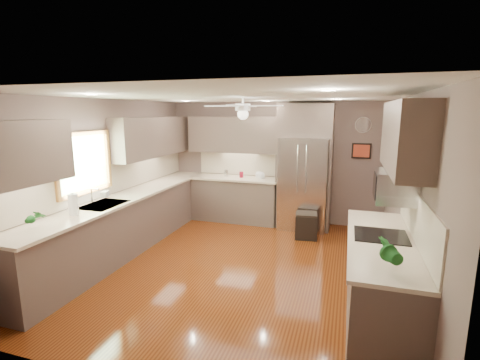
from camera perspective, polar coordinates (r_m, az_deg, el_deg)
The scene contains 26 objects.
floor at distance 5.41m, azimuth -0.52°, elevation -13.97°, with size 5.00×5.00×0.00m, color #461B09.
ceiling at distance 4.91m, azimuth -0.58°, elevation 13.53°, with size 5.00×5.00×0.00m, color white.
wall_back at distance 7.39m, azimuth 5.46°, elevation 2.93°, with size 4.50×4.50×0.00m, color #6C5852.
wall_front at distance 2.84m, azimuth -16.65°, elevation -10.90°, with size 4.50×4.50×0.00m, color #6C5852.
wall_left at distance 6.08m, azimuth -21.15°, elevation 0.47°, with size 5.00×5.00×0.00m, color #6C5852.
wall_right at distance 4.83m, azimuth 25.77°, elevation -2.48°, with size 5.00×5.00×0.00m, color #6C5852.
canister_b at distance 7.43m, azimuth -2.26°, elevation 1.14°, with size 0.09×0.09×0.14m, color silver.
canister_d at distance 7.30m, azimuth 0.22°, elevation 0.89°, with size 0.08×0.08×0.13m, color maroon.
soap_bottle at distance 5.83m, azimuth -21.14°, elevation -2.12°, with size 0.09×0.09×0.19m, color white.
potted_plant_left at distance 4.71m, azimuth -30.77°, elevation -5.26°, with size 0.16×0.11×0.30m, color #1A5B1F.
potted_plant_right at distance 3.30m, azimuth 23.38°, elevation -10.68°, with size 0.19×0.16×0.35m, color #1A5B1F.
bowl at distance 7.22m, azimuth 3.28°, elevation 0.50°, with size 0.23×0.23×0.06m, color beige.
left_run at distance 6.20m, azimuth -17.64°, elevation -6.40°, with size 0.65×4.70×1.45m.
back_run at distance 7.44m, azimuth -0.60°, elevation -2.98°, with size 1.85×0.65×1.45m.
uppers at distance 5.84m, azimuth -5.36°, elevation 6.91°, with size 4.50×4.70×0.95m.
window at distance 5.64m, azimuth -24.27°, elevation 2.55°, with size 0.05×1.12×0.92m.
sink at distance 5.58m, azimuth -21.52°, elevation -4.07°, with size 0.50×0.70×0.32m.
refrigerator at distance 6.96m, azimuth 10.50°, elevation 1.77°, with size 1.06×0.75×2.45m.
right_run at distance 4.28m, azimuth 22.02°, elevation -14.71°, with size 0.70×2.20×1.45m.
microwave at distance 4.22m, azimuth 24.05°, elevation -0.96°, with size 0.43×0.55×0.34m.
ceiling_fan at distance 5.19m, azimuth 0.47°, elevation 11.54°, with size 1.18×1.18×0.32m.
recessed_lights at distance 5.30m, azimuth 0.38°, elevation 13.28°, with size 2.84×3.14×0.01m.
wall_clock at distance 7.15m, azimuth 19.55°, elevation 8.52°, with size 0.30×0.03×0.30m.
framed_print at distance 7.18m, azimuth 19.29°, elevation 4.53°, with size 0.36×0.03×0.30m.
stool at distance 6.58m, azimuth 10.81°, elevation -7.31°, with size 0.43×0.43×0.47m.
paper_towel at distance 5.13m, azimuth -25.67°, elevation -3.68°, with size 0.13×0.13×0.31m.
Camera 1 is at (1.52, -4.66, 2.29)m, focal length 26.00 mm.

